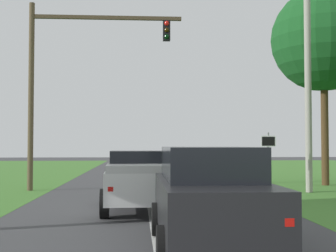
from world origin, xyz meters
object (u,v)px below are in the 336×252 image
utility_pole_right (308,89)px  traffic_light (69,68)px  pickup_truck_lead (140,179)px  keep_moving_sign (268,155)px  oak_tree_right (324,40)px  red_suv_near (210,195)px

utility_pole_right → traffic_light: bearing=171.7°
pickup_truck_lead → keep_moving_sign: 6.71m
oak_tree_right → utility_pole_right: bearing=-122.0°
pickup_truck_lead → keep_moving_sign: (5.15, 4.25, 0.64)m
pickup_truck_lead → keep_moving_sign: bearing=39.6°
oak_tree_right → utility_pole_right: oak_tree_right is taller
traffic_light → utility_pole_right: 10.39m
pickup_truck_lead → traffic_light: (-3.14, 6.48, 4.41)m
pickup_truck_lead → utility_pole_right: size_ratio=0.57×
pickup_truck_lead → utility_pole_right: (7.08, 4.99, 3.38)m
red_suv_near → traffic_light: size_ratio=0.56×
red_suv_near → utility_pole_right: bearing=60.6°
utility_pole_right → oak_tree_right: bearing=58.0°
traffic_light → keep_moving_sign: traffic_light is taller
traffic_light → utility_pole_right: bearing=-8.3°
red_suv_near → keep_moving_sign: keep_moving_sign is taller
utility_pole_right → keep_moving_sign: bearing=-159.2°
pickup_truck_lead → utility_pole_right: 9.30m
traffic_light → keep_moving_sign: bearing=-15.1°
pickup_truck_lead → traffic_light: 8.45m
keep_moving_sign → utility_pole_right: size_ratio=0.29×
red_suv_near → utility_pole_right: 12.20m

